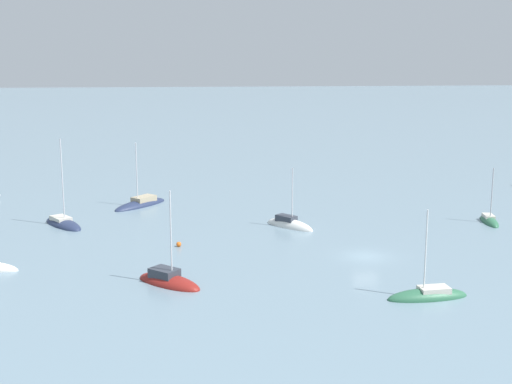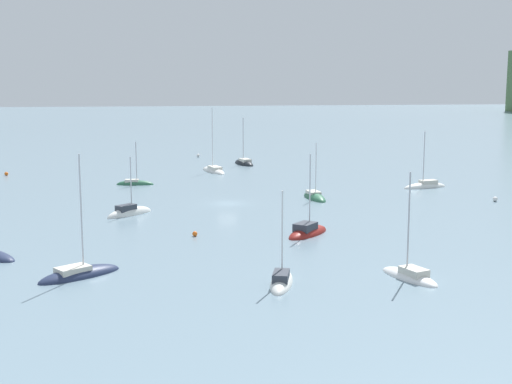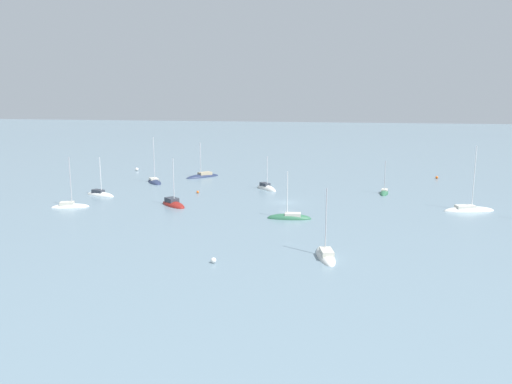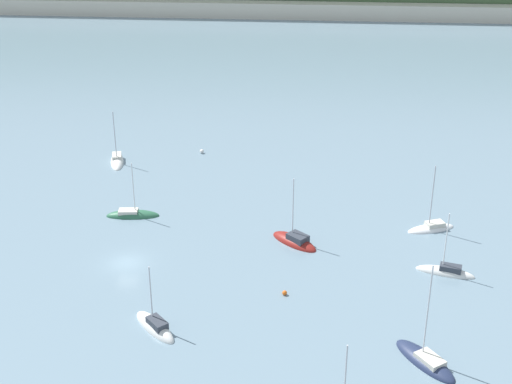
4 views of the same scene
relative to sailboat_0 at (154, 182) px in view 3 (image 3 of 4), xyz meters
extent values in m
plane|color=slate|center=(-32.47, 15.48, -0.09)|extent=(600.00, 600.00, 0.00)
ellipsoid|color=#232D4C|center=(-0.03, 0.04, -0.09)|extent=(6.36, 7.49, 1.54)
cube|color=beige|center=(0.33, -0.45, 0.60)|extent=(2.95, 3.18, 0.52)
cylinder|color=silver|center=(-0.25, 0.34, 5.25)|extent=(0.14, 0.14, 9.82)
ellipsoid|color=white|center=(-63.89, 15.93, -0.09)|extent=(9.07, 4.70, 1.57)
cube|color=silver|center=(-63.22, 16.13, 0.63)|extent=(3.49, 2.44, 0.57)
cylinder|color=silver|center=(-64.31, 15.80, 5.65)|extent=(0.14, 0.14, 10.62)
ellipsoid|color=maroon|center=(-13.11, 22.17, -0.09)|extent=(6.80, 6.33, 1.68)
cube|color=#333842|center=(-12.70, 21.81, 0.80)|extent=(2.99, 2.91, 0.86)
cylinder|color=silver|center=(-13.37, 22.39, 4.38)|extent=(0.14, 0.14, 8.01)
ellipsoid|color=#2D6647|center=(-34.74, 27.60, -0.09)|extent=(7.22, 2.85, 1.61)
cube|color=beige|center=(-35.30, 27.54, 0.60)|extent=(2.68, 1.74, 0.49)
cylinder|color=silver|center=(-34.39, 27.63, 3.93)|extent=(0.14, 0.14, 7.15)
ellipsoid|color=white|center=(-26.40, 3.06, -0.09)|extent=(5.88, 6.12, 1.91)
cube|color=#333842|center=(-26.03, 2.67, 0.82)|extent=(2.57, 2.63, 0.76)
cylinder|color=silver|center=(-26.62, 3.31, 3.66)|extent=(0.14, 0.14, 6.45)
ellipsoid|color=white|center=(4.32, 16.41, -0.09)|extent=(6.88, 3.40, 1.50)
cube|color=#333842|center=(4.83, 16.27, 0.68)|extent=(2.63, 1.80, 0.72)
cylinder|color=silver|center=(4.00, 16.49, 3.89)|extent=(0.14, 0.14, 7.13)
ellipsoid|color=white|center=(4.14, 27.18, -0.09)|extent=(6.75, 4.30, 1.21)
cube|color=beige|center=(4.62, 27.37, 0.57)|extent=(2.69, 2.20, 0.65)
cylinder|color=#B2B2B7|center=(3.84, 27.06, 4.49)|extent=(0.14, 0.14, 8.49)
ellipsoid|color=#2D6647|center=(-50.42, 2.87, -0.09)|extent=(2.30, 5.85, 1.40)
cube|color=beige|center=(-50.48, 2.42, 0.53)|extent=(1.37, 2.17, 0.45)
cylinder|color=#B2B2B7|center=(-50.39, 3.15, 3.41)|extent=(0.14, 0.14, 6.22)
ellipsoid|color=#232D4C|center=(-8.24, -9.73, -0.09)|extent=(7.67, 8.30, 1.49)
cube|color=tan|center=(-8.70, -10.26, 0.69)|extent=(3.41, 3.55, 0.74)
cylinder|color=silver|center=(-7.95, -9.40, 4.32)|extent=(0.14, 0.14, 8.00)
ellipsoid|color=white|center=(-41.80, 45.92, -0.09)|extent=(3.74, 7.49, 1.58)
cube|color=beige|center=(-41.94, 46.48, 0.69)|extent=(2.01, 2.87, 0.68)
cylinder|color=#B2B2B7|center=(-41.71, 45.57, 4.33)|extent=(0.14, 0.14, 7.96)
sphere|color=white|center=(-29.15, 50.85, 0.24)|extent=(0.65, 0.65, 0.65)
sphere|color=white|center=(11.79, -16.06, 0.34)|extent=(0.84, 0.84, 0.84)
sphere|color=orange|center=(-13.71, 10.30, 0.18)|extent=(0.53, 0.53, 0.53)
sphere|color=orange|center=(-63.42, -18.81, 0.23)|extent=(0.63, 0.63, 0.63)
camera|label=1|loc=(-15.67, 82.64, 20.60)|focal=50.00mm
camera|label=2|loc=(58.98, 7.07, 16.51)|focal=50.00mm
camera|label=3|loc=(-45.44, 104.19, 18.94)|focal=35.00mm
camera|label=4|loc=(-11.09, -55.13, 42.24)|focal=50.00mm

